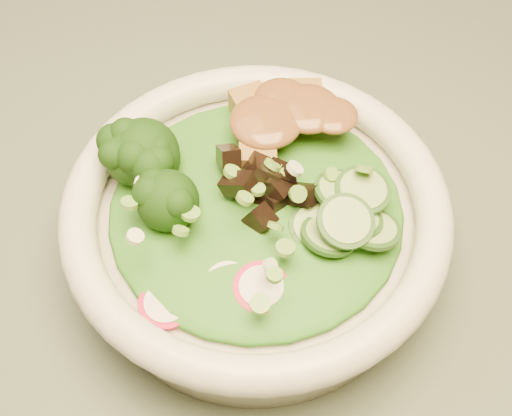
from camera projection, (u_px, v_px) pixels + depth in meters
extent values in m
cylinder|color=black|center=(457.00, 124.00, 1.09)|extent=(0.06, 0.06, 0.72)
cube|color=#485647|center=(40.00, 243.00, 0.52)|extent=(1.20, 0.80, 0.03)
cylinder|color=silver|center=(256.00, 235.00, 0.48)|extent=(0.22, 0.22, 0.05)
torus|color=silver|center=(256.00, 208.00, 0.45)|extent=(0.25, 0.25, 0.02)
ellipsoid|color=#266014|center=(256.00, 207.00, 0.45)|extent=(0.19, 0.19, 0.02)
ellipsoid|color=brown|center=(285.00, 118.00, 0.47)|extent=(0.06, 0.05, 0.01)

